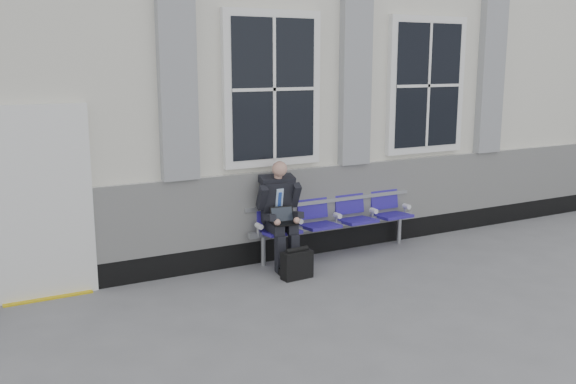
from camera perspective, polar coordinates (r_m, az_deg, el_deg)
ground at (r=8.68m, az=16.06°, el=-6.32°), size 70.00×70.00×0.00m
station_building at (r=11.00m, az=3.76°, el=9.59°), size 14.40×4.40×4.49m
bench at (r=8.75m, az=4.17°, el=-1.99°), size 2.60×0.47×0.91m
businessman at (r=8.15m, az=-0.75°, el=-1.58°), size 0.56×0.76×1.37m
briefcase at (r=7.83m, az=0.80°, el=-6.43°), size 0.39×0.18×0.39m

